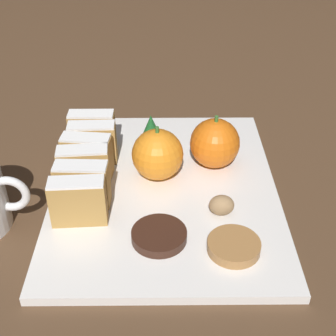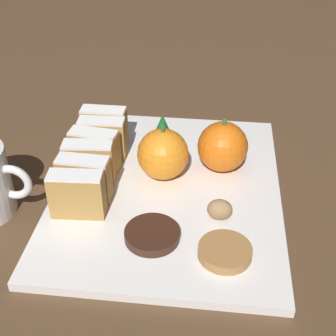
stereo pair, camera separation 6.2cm
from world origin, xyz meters
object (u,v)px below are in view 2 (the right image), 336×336
orange_near (223,147)px  chocolate_cookie (152,235)px  orange_far (163,154)px  walnut (220,209)px

orange_near → chocolate_cookie: 0.18m
orange_far → walnut: 0.12m
orange_near → chocolate_cookie: bearing=-116.6°
orange_near → orange_far: bearing=-160.7°
orange_near → orange_far: same height
walnut → chocolate_cookie: walnut is taller
orange_far → walnut: size_ratio=2.50×
walnut → chocolate_cookie: (-0.08, -0.05, -0.01)m
orange_near → walnut: (-0.00, -0.11, -0.02)m
orange_far → chocolate_cookie: bearing=-88.8°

